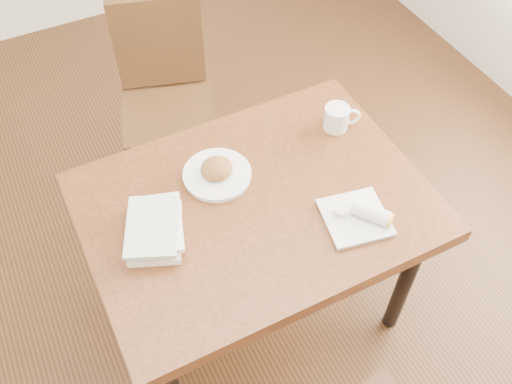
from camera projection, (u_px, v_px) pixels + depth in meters
name	position (u px, v px, depth m)	size (l,w,h in m)	color
ground	(256.00, 306.00, 2.55)	(4.00, 5.00, 0.01)	#472814
table	(256.00, 215.00, 2.03)	(1.17, 0.87, 0.75)	brown
chair_far	(165.00, 89.00, 2.64)	(0.52, 0.52, 0.95)	#4B2F15
plate_scone	(217.00, 172.00, 2.01)	(0.25, 0.25, 0.08)	white
coffee_mug	(338.00, 117.00, 2.16)	(0.14, 0.10, 0.10)	white
plate_burrito	(360.00, 216.00, 1.90)	(0.24, 0.24, 0.07)	white
book_stack	(155.00, 228.00, 1.85)	(0.26, 0.30, 0.07)	white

